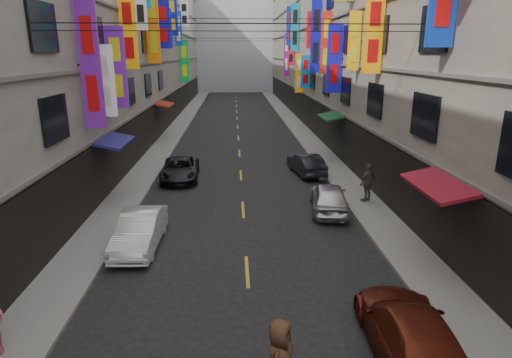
{
  "coord_description": "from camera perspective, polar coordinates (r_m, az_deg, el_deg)",
  "views": [
    {
      "loc": [
        -0.37,
        4.95,
        7.11
      ],
      "look_at": [
        0.12,
        14.46,
        4.31
      ],
      "focal_mm": 30.0,
      "sensor_mm": 36.0,
      "label": 1
    }
  ],
  "objects": [
    {
      "name": "haze_block",
      "position": [
        87.14,
        -2.88,
        18.91
      ],
      "size": [
        18.0,
        8.0,
        22.0
      ],
      "primitive_type": "cube",
      "color": "#A5ADB8",
      "rests_on": "ground"
    },
    {
      "name": "scooter_far_right",
      "position": [
        22.38,
        8.85,
        -1.17
      ],
      "size": [
        0.62,
        1.79,
        1.14
      ],
      "rotation": [
        0.0,
        0.0,
        2.96
      ],
      "color": "black",
      "rests_on": "ground"
    },
    {
      "name": "sidewalk_right",
      "position": [
        38.25,
        6.71,
        5.64
      ],
      "size": [
        2.0,
        90.0,
        0.12
      ],
      "primitive_type": "cube",
      "color": "slate",
      "rests_on": "ground"
    },
    {
      "name": "building_row_right",
      "position": [
        39.13,
        16.39,
        19.23
      ],
      "size": [
        10.14,
        90.0,
        19.0
      ],
      "color": "#A29B88",
      "rests_on": "ground"
    },
    {
      "name": "car_right_far",
      "position": [
        26.26,
        6.71,
        2.0
      ],
      "size": [
        1.99,
        4.07,
        1.28
      ],
      "primitive_type": "imported",
      "rotation": [
        0.0,
        0.0,
        3.31
      ],
      "color": "#222228",
      "rests_on": "ground"
    },
    {
      "name": "lane_markings",
      "position": [
        34.79,
        -2.3,
        4.57
      ],
      "size": [
        0.12,
        80.2,
        0.01
      ],
      "color": "gold",
      "rests_on": "ground"
    },
    {
      "name": "car_right_near",
      "position": [
        11.45,
        19.92,
        -18.81
      ],
      "size": [
        2.25,
        4.89,
        1.39
      ],
      "primitive_type": "imported",
      "rotation": [
        0.0,
        0.0,
        3.08
      ],
      "color": "#5E1D10",
      "rests_on": "ground"
    },
    {
      "name": "car_right_mid",
      "position": [
        20.2,
        9.7,
        -2.41
      ],
      "size": [
        2.13,
        4.21,
        1.38
      ],
      "primitive_type": "imported",
      "rotation": [
        0.0,
        0.0,
        3.01
      ],
      "color": "silver",
      "rests_on": "ground"
    },
    {
      "name": "shop_signage",
      "position": [
        29.99,
        -2.8,
        20.12
      ],
      "size": [
        14.0,
        55.0,
        11.98
      ],
      "color": "#220FB8",
      "rests_on": "ground"
    },
    {
      "name": "car_left_mid",
      "position": [
        16.88,
        -15.24,
        -6.65
      ],
      "size": [
        1.52,
        4.13,
        1.35
      ],
      "primitive_type": "imported",
      "rotation": [
        0.0,
        0.0,
        -0.02
      ],
      "color": "white",
      "rests_on": "ground"
    },
    {
      "name": "street_awnings",
      "position": [
        21.47,
        -5.3,
        5.26
      ],
      "size": [
        13.99,
        35.2,
        0.41
      ],
      "color": "#165428",
      "rests_on": "ground"
    },
    {
      "name": "pedestrian_rfar",
      "position": [
        21.55,
        14.67,
        -0.44
      ],
      "size": [
        1.27,
        1.19,
        1.91
      ],
      "primitive_type": "imported",
      "rotation": [
        0.0,
        0.0,
        3.81
      ],
      "color": "#4F4F51",
      "rests_on": "sidewalk_right"
    },
    {
      "name": "sidewalk_left",
      "position": [
        38.13,
        -11.45,
        5.39
      ],
      "size": [
        2.0,
        90.0,
        0.12
      ],
      "primitive_type": "cube",
      "color": "slate",
      "rests_on": "ground"
    },
    {
      "name": "car_left_far",
      "position": [
        25.4,
        -10.07,
        1.32
      ],
      "size": [
        2.25,
        4.56,
        1.24
      ],
      "primitive_type": "imported",
      "rotation": [
        0.0,
        0.0,
        0.04
      ],
      "color": "black",
      "rests_on": "ground"
    },
    {
      "name": "building_row_left",
      "position": [
        38.9,
        -21.54,
        18.8
      ],
      "size": [
        10.14,
        90.0,
        19.0
      ],
      "color": "#9C968E",
      "rests_on": "ground"
    },
    {
      "name": "overhead_cables",
      "position": [
        25.11,
        -2.25,
        20.22
      ],
      "size": [
        14.0,
        38.04,
        1.24
      ],
      "color": "black",
      "rests_on": "ground"
    }
  ]
}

